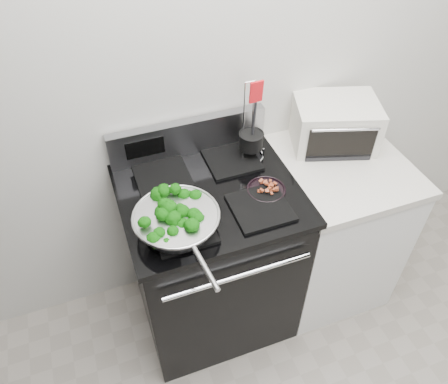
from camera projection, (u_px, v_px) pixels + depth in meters
name	position (u px, v px, depth m)	size (l,w,h in m)	color
back_wall	(246.00, 62.00, 1.95)	(4.00, 0.02, 2.70)	beige
gas_range	(211.00, 256.00, 2.25)	(0.79, 0.69, 1.13)	black
counter	(328.00, 226.00, 2.43)	(0.62, 0.68, 0.92)	white
skillet	(177.00, 221.00, 1.73)	(0.35, 0.56, 0.07)	silver
broccoli_pile	(176.00, 217.00, 1.72)	(0.28, 0.28, 0.10)	black
bacon_plate	(266.00, 188.00, 1.92)	(0.17, 0.17, 0.04)	black
utensil_holder	(251.00, 145.00, 2.05)	(0.13, 0.13, 0.41)	silver
toaster_oven	(334.00, 123.00, 2.16)	(0.47, 0.41, 0.23)	silver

